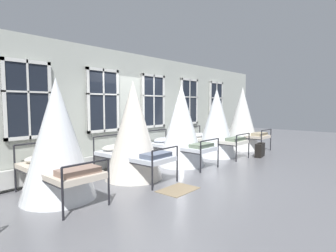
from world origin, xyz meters
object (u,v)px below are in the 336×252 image
(cot_second, at_px, (57,140))
(cot_third, at_px, (133,131))
(cot_fourth, at_px, (181,126))
(cot_sixth, at_px, (242,119))
(cot_fifth, at_px, (216,123))
(suitcase_dark, at_px, (260,150))

(cot_second, bearing_deg, cot_third, -88.86)
(cot_second, distance_m, cot_fourth, 3.65)
(cot_fourth, bearing_deg, cot_second, 91.57)
(cot_third, xyz_separation_m, cot_sixth, (5.52, -0.04, 0.05))
(cot_fourth, xyz_separation_m, cot_sixth, (3.69, -0.06, 0.05))
(cot_fifth, height_order, suitcase_dark, cot_fifth)
(suitcase_dark, bearing_deg, cot_third, 155.61)
(cot_second, xyz_separation_m, cot_sixth, (7.34, -0.04, 0.08))
(cot_fourth, relative_size, cot_fifth, 1.01)
(cot_second, relative_size, cot_fourth, 0.97)
(cot_fifth, distance_m, cot_sixth, 1.89)
(cot_fourth, distance_m, cot_fifth, 1.80)
(cot_third, bearing_deg, cot_sixth, -92.08)
(cot_fourth, bearing_deg, suitcase_dark, -113.98)
(cot_second, bearing_deg, cot_sixth, -89.06)
(cot_second, height_order, cot_third, cot_third)
(cot_third, distance_m, suitcase_dark, 4.69)
(cot_third, relative_size, cot_sixth, 0.95)
(cot_second, height_order, cot_sixth, cot_sixth)
(cot_fifth, bearing_deg, suitcase_dark, -143.74)
(cot_third, distance_m, cot_sixth, 5.52)
(cot_fifth, height_order, cot_sixth, cot_sixth)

